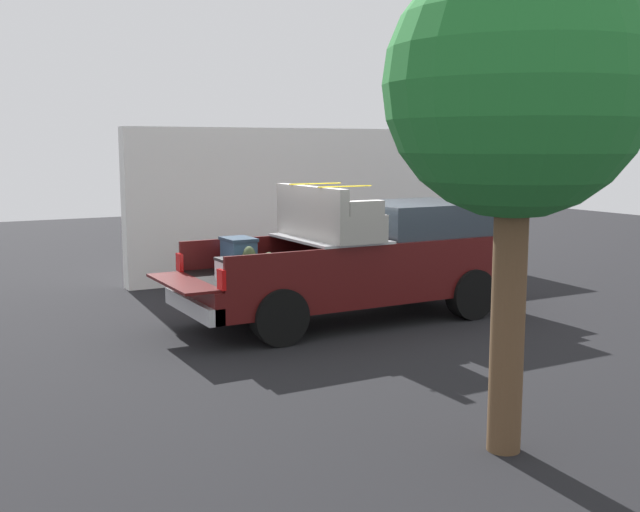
{
  "coord_description": "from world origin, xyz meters",
  "views": [
    {
      "loc": [
        -6.39,
        -10.48,
        2.85
      ],
      "look_at": [
        -0.6,
        0.0,
        1.1
      ],
      "focal_mm": 42.87,
      "sensor_mm": 36.0,
      "label": 1
    }
  ],
  "objects": [
    {
      "name": "ground_plane",
      "position": [
        0.0,
        0.0,
        0.0
      ],
      "size": [
        40.0,
        40.0,
        0.0
      ],
      "primitive_type": "plane",
      "color": "black"
    },
    {
      "name": "pickup_truck",
      "position": [
        0.36,
        0.0,
        0.97
      ],
      "size": [
        6.05,
        2.09,
        2.23
      ],
      "color": "#470F0F",
      "rests_on": "ground_plane"
    },
    {
      "name": "building_facade",
      "position": [
        1.62,
        4.42,
        1.6
      ],
      "size": [
        8.36,
        0.36,
        3.2
      ],
      "primitive_type": "cube",
      "color": "white",
      "rests_on": "ground_plane"
    },
    {
      "name": "tree_background",
      "position": [
        -1.57,
        -5.32,
        3.33
      ],
      "size": [
        2.37,
        2.37,
        4.55
      ],
      "color": "brown",
      "rests_on": "ground_plane"
    },
    {
      "name": "trash_can",
      "position": [
        3.95,
        3.28,
        0.5
      ],
      "size": [
        0.6,
        0.6,
        0.98
      ],
      "color": "#2D2D33",
      "rests_on": "ground_plane"
    }
  ]
}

